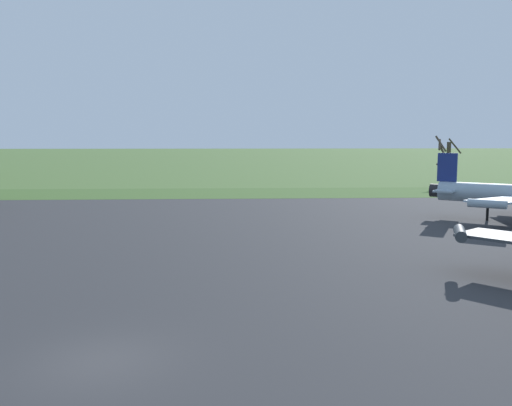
# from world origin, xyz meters

# --- Properties ---
(ground_plane) EXTENTS (600.00, 600.00, 0.00)m
(ground_plane) POSITION_xyz_m (0.00, 0.00, 0.00)
(ground_plane) COLOR #4C6B33
(asphalt_apron) EXTENTS (108.78, 52.25, 0.05)m
(asphalt_apron) POSITION_xyz_m (0.00, 15.68, 0.03)
(asphalt_apron) COLOR #333335
(asphalt_apron) RESTS_ON ground
(grass_verge_strip) EXTENTS (168.78, 12.00, 0.06)m
(grass_verge_strip) POSITION_xyz_m (0.00, 47.80, 0.03)
(grass_verge_strip) COLOR #406129
(grass_verge_strip) RESTS_ON ground
(bare_tree_far_right) EXTENTS (3.20, 3.18, 6.68)m
(bare_tree_far_right) POSITION_xyz_m (32.95, 56.74, 3.59)
(bare_tree_far_right) COLOR #42382D
(bare_tree_far_right) RESTS_ON ground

